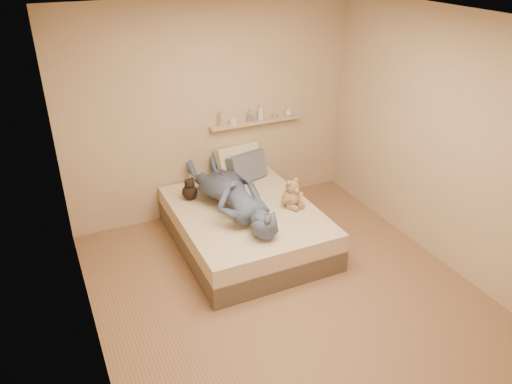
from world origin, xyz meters
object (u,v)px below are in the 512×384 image
game_console (268,222)px  teddy_bear (292,195)px  dark_plush (190,190)px  pillow_grey (247,167)px  pillow_cream (238,161)px  person (231,194)px  wall_shelf (256,122)px  bed (246,227)px

game_console → teddy_bear: bearing=40.3°
dark_plush → pillow_grey: size_ratio=0.55×
dark_plush → pillow_cream: 0.83m
dark_plush → pillow_grey: bearing=13.8°
pillow_grey → person: size_ratio=0.30×
pillow_cream → wall_shelf: 0.54m
dark_plush → pillow_cream: bearing=24.3°
pillow_cream → game_console: bearing=-101.1°
pillow_grey → wall_shelf: bearing=44.6°
pillow_grey → person: person is taller
game_console → dark_plush: (-0.47, 1.08, -0.04)m
bed → pillow_grey: size_ratio=3.80×
dark_plush → pillow_cream: size_ratio=0.50×
pillow_cream → pillow_grey: size_ratio=1.10×
bed → teddy_bear: size_ratio=5.56×
pillow_cream → pillow_grey: (0.06, -0.14, -0.03)m
pillow_cream → pillow_grey: 0.16m
game_console → wall_shelf: wall_shelf is taller
game_console → pillow_grey: 1.32m
bed → pillow_cream: size_ratio=3.45×
game_console → pillow_grey: (0.34, 1.28, 0.01)m
bed → game_console: (-0.01, -0.59, 0.39)m
teddy_bear → wall_shelf: size_ratio=0.28×
bed → person: person is taller
dark_plush → pillow_grey: (0.81, 0.20, 0.05)m
pillow_grey → wall_shelf: (0.22, 0.22, 0.48)m
bed → dark_plush: 0.77m
pillow_grey → game_console: bearing=-104.9°
teddy_bear → game_console: bearing=-139.7°
dark_plush → wall_shelf: bearing=22.1°
pillow_cream → person: (-0.41, -0.76, -0.00)m
person → dark_plush: bearing=-55.8°
teddy_bear → pillow_grey: 0.86m
bed → dark_plush: bearing=134.6°
wall_shelf → person: bearing=-129.3°
pillow_cream → wall_shelf: (0.28, 0.08, 0.45)m
pillow_grey → pillow_cream: bearing=113.2°
game_console → pillow_grey: size_ratio=0.39×
teddy_bear → wall_shelf: bearing=87.4°
wall_shelf → teddy_bear: bearing=-92.6°
dark_plush → pillow_cream: pillow_cream is taller
bed → pillow_cream: 0.97m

